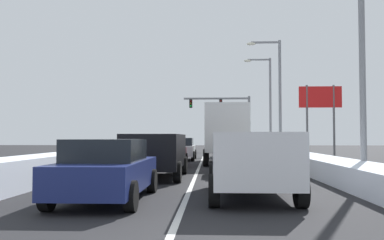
{
  "coord_description": "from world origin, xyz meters",
  "views": [
    {
      "loc": [
        0.65,
        -4.48,
        1.56
      ],
      "look_at": [
        -0.97,
        30.16,
        2.98
      ],
      "focal_mm": 39.28,
      "sensor_mm": 36.0,
      "label": 1
    }
  ],
  "objects_px": {
    "street_lamp_right_near": "(352,43)",
    "suv_black_center_lane_second": "(156,151)",
    "street_lamp_right_mid": "(276,88)",
    "sedan_tan_right_lane_second": "(239,156)",
    "street_lamp_right_far": "(267,97)",
    "sedan_navy_center_lane_nearest": "(107,170)",
    "sedan_green_right_lane_fourth": "(228,148)",
    "suv_white_right_lane_nearest": "(250,158)",
    "sedan_maroon_center_lane_third": "(167,152)",
    "sedan_silver_center_lane_fourth": "(181,149)",
    "roadside_sign_right": "(320,105)",
    "traffic_light_gantry": "(228,111)",
    "box_truck_right_lane_third": "(225,131)"
  },
  "relations": [
    {
      "from": "street_lamp_right_near",
      "to": "traffic_light_gantry",
      "type": "bearing_deg",
      "value": 95.56
    },
    {
      "from": "sedan_navy_center_lane_nearest",
      "to": "street_lamp_right_far",
      "type": "distance_m",
      "value": 32.2
    },
    {
      "from": "sedan_silver_center_lane_fourth",
      "to": "traffic_light_gantry",
      "type": "relative_size",
      "value": 0.6
    },
    {
      "from": "street_lamp_right_far",
      "to": "roadside_sign_right",
      "type": "bearing_deg",
      "value": -72.86
    },
    {
      "from": "sedan_maroon_center_lane_third",
      "to": "sedan_green_right_lane_fourth",
      "type": "bearing_deg",
      "value": 70.88
    },
    {
      "from": "box_truck_right_lane_third",
      "to": "street_lamp_right_far",
      "type": "bearing_deg",
      "value": 74.11
    },
    {
      "from": "suv_white_right_lane_nearest",
      "to": "roadside_sign_right",
      "type": "height_order",
      "value": "roadside_sign_right"
    },
    {
      "from": "sedan_silver_center_lane_fourth",
      "to": "street_lamp_right_near",
      "type": "height_order",
      "value": "street_lamp_right_near"
    },
    {
      "from": "traffic_light_gantry",
      "to": "roadside_sign_right",
      "type": "height_order",
      "value": "traffic_light_gantry"
    },
    {
      "from": "suv_white_right_lane_nearest",
      "to": "roadside_sign_right",
      "type": "distance_m",
      "value": 22.33
    },
    {
      "from": "suv_white_right_lane_nearest",
      "to": "sedan_maroon_center_lane_third",
      "type": "height_order",
      "value": "suv_white_right_lane_nearest"
    },
    {
      "from": "sedan_silver_center_lane_fourth",
      "to": "street_lamp_right_far",
      "type": "xyz_separation_m",
      "value": [
        7.51,
        12.33,
        4.72
      ]
    },
    {
      "from": "sedan_silver_center_lane_fourth",
      "to": "traffic_light_gantry",
      "type": "height_order",
      "value": "traffic_light_gantry"
    },
    {
      "from": "sedan_maroon_center_lane_third",
      "to": "roadside_sign_right",
      "type": "height_order",
      "value": "roadside_sign_right"
    },
    {
      "from": "suv_white_right_lane_nearest",
      "to": "box_truck_right_lane_third",
      "type": "height_order",
      "value": "box_truck_right_lane_third"
    },
    {
      "from": "suv_white_right_lane_nearest",
      "to": "sedan_navy_center_lane_nearest",
      "type": "height_order",
      "value": "suv_white_right_lane_nearest"
    },
    {
      "from": "sedan_maroon_center_lane_third",
      "to": "suv_black_center_lane_second",
      "type": "bearing_deg",
      "value": -87.78
    },
    {
      "from": "suv_black_center_lane_second",
      "to": "street_lamp_right_near",
      "type": "distance_m",
      "value": 8.23
    },
    {
      "from": "sedan_tan_right_lane_second",
      "to": "street_lamp_right_far",
      "type": "bearing_deg",
      "value": 79.5
    },
    {
      "from": "box_truck_right_lane_third",
      "to": "traffic_light_gantry",
      "type": "bearing_deg",
      "value": 87.2
    },
    {
      "from": "suv_black_center_lane_second",
      "to": "sedan_maroon_center_lane_third",
      "type": "height_order",
      "value": "suv_black_center_lane_second"
    },
    {
      "from": "roadside_sign_right",
      "to": "box_truck_right_lane_third",
      "type": "bearing_deg",
      "value": -136.36
    },
    {
      "from": "street_lamp_right_near",
      "to": "suv_black_center_lane_second",
      "type": "bearing_deg",
      "value": 173.65
    },
    {
      "from": "sedan_green_right_lane_fourth",
      "to": "sedan_silver_center_lane_fourth",
      "type": "xyz_separation_m",
      "value": [
        -3.34,
        -3.58,
        0.0
      ]
    },
    {
      "from": "sedan_maroon_center_lane_third",
      "to": "street_lamp_right_mid",
      "type": "bearing_deg",
      "value": 55.2
    },
    {
      "from": "roadside_sign_right",
      "to": "sedan_navy_center_lane_nearest",
      "type": "bearing_deg",
      "value": -116.36
    },
    {
      "from": "sedan_green_right_lane_fourth",
      "to": "street_lamp_right_near",
      "type": "bearing_deg",
      "value": -77.38
    },
    {
      "from": "traffic_light_gantry",
      "to": "street_lamp_right_mid",
      "type": "relative_size",
      "value": 0.83
    },
    {
      "from": "sedan_green_right_lane_fourth",
      "to": "suv_black_center_lane_second",
      "type": "xyz_separation_m",
      "value": [
        -3.36,
        -16.28,
        0.25
      ]
    },
    {
      "from": "sedan_navy_center_lane_nearest",
      "to": "street_lamp_right_far",
      "type": "relative_size",
      "value": 0.48
    },
    {
      "from": "suv_white_right_lane_nearest",
      "to": "suv_black_center_lane_second",
      "type": "relative_size",
      "value": 1.0
    },
    {
      "from": "suv_black_center_lane_second",
      "to": "roadside_sign_right",
      "type": "bearing_deg",
      "value": 57.06
    },
    {
      "from": "box_truck_right_lane_third",
      "to": "street_lamp_right_near",
      "type": "bearing_deg",
      "value": -66.35
    },
    {
      "from": "sedan_maroon_center_lane_third",
      "to": "street_lamp_right_mid",
      "type": "distance_m",
      "value": 13.59
    },
    {
      "from": "sedan_navy_center_lane_nearest",
      "to": "street_lamp_right_near",
      "type": "height_order",
      "value": "street_lamp_right_near"
    },
    {
      "from": "traffic_light_gantry",
      "to": "sedan_tan_right_lane_second",
      "type": "bearing_deg",
      "value": -91.49
    },
    {
      "from": "sedan_navy_center_lane_nearest",
      "to": "roadside_sign_right",
      "type": "xyz_separation_m",
      "value": [
        10.78,
        21.75,
        3.25
      ]
    },
    {
      "from": "suv_white_right_lane_nearest",
      "to": "box_truck_right_lane_third",
      "type": "distance_m",
      "value": 13.9
    },
    {
      "from": "sedan_green_right_lane_fourth",
      "to": "suv_black_center_lane_second",
      "type": "bearing_deg",
      "value": -101.66
    },
    {
      "from": "suv_white_right_lane_nearest",
      "to": "traffic_light_gantry",
      "type": "height_order",
      "value": "traffic_light_gantry"
    },
    {
      "from": "sedan_navy_center_lane_nearest",
      "to": "street_lamp_right_near",
      "type": "bearing_deg",
      "value": 33.24
    },
    {
      "from": "suv_black_center_lane_second",
      "to": "roadside_sign_right",
      "type": "xyz_separation_m",
      "value": [
        10.34,
        15.95,
        3.0
      ]
    },
    {
      "from": "suv_black_center_lane_second",
      "to": "roadside_sign_right",
      "type": "distance_m",
      "value": 19.24
    },
    {
      "from": "sedan_tan_right_lane_second",
      "to": "sedan_green_right_lane_fourth",
      "type": "xyz_separation_m",
      "value": [
        0.08,
        14.2,
        0.0
      ]
    },
    {
      "from": "sedan_tan_right_lane_second",
      "to": "sedan_silver_center_lane_fourth",
      "type": "distance_m",
      "value": 11.11
    },
    {
      "from": "sedan_navy_center_lane_nearest",
      "to": "sedan_maroon_center_lane_third",
      "type": "xyz_separation_m",
      "value": [
        0.22,
        11.72,
        0.0
      ]
    },
    {
      "from": "street_lamp_right_near",
      "to": "street_lamp_right_mid",
      "type": "xyz_separation_m",
      "value": [
        -0.12,
        17.22,
        0.4
      ]
    },
    {
      "from": "sedan_silver_center_lane_fourth",
      "to": "roadside_sign_right",
      "type": "distance_m",
      "value": 11.29
    },
    {
      "from": "suv_black_center_lane_second",
      "to": "street_lamp_right_far",
      "type": "relative_size",
      "value": 0.53
    },
    {
      "from": "sedan_silver_center_lane_fourth",
      "to": "roadside_sign_right",
      "type": "relative_size",
      "value": 0.82
    }
  ]
}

